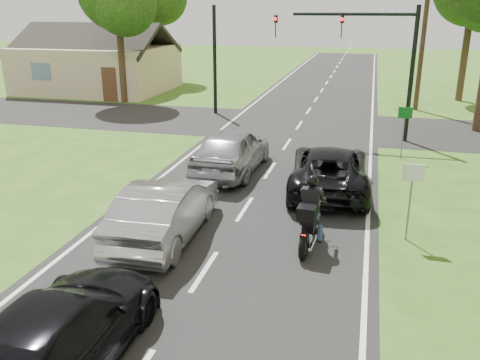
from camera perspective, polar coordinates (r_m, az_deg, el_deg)
name	(u,v)px	position (r m, az deg, el deg)	size (l,w,h in m)	color
ground	(204,272)	(12.21, -4.02, -10.22)	(140.00, 140.00, 0.00)	#285B19
road	(279,156)	(21.24, 4.41, 2.67)	(8.00, 100.00, 0.01)	black
cross_road	(299,125)	(26.98, 6.66, 6.12)	(60.00, 7.00, 0.01)	black
motorcycle_rider	(310,220)	(13.15, 7.88, -4.42)	(0.64, 2.27, 1.95)	black
dark_suv	(329,169)	(17.32, 10.01, 1.26)	(2.50, 5.42, 1.51)	black
silver_sedan	(165,210)	(13.68, -8.40, -3.32)	(1.68, 4.82, 1.59)	#AAA9AE
silver_suv	(232,150)	(18.93, -0.92, 3.42)	(2.03, 5.05, 1.72)	#989A9F
dark_car_behind	(58,334)	(9.38, -19.75, -16.00)	(2.05, 5.04, 1.46)	black
traffic_signal	(371,49)	(24.16, 14.46, 14.10)	(6.38, 0.44, 6.00)	black
signal_pole_far	(215,61)	(29.54, -2.85, 13.22)	(0.20, 0.20, 6.00)	black
utility_pole_far	(425,22)	(32.23, 20.06, 16.35)	(1.60, 0.28, 10.00)	#4A3321
sign_white	(412,184)	(13.84, 18.76, -0.39)	(0.55, 0.07, 2.12)	slate
sign_green	(405,120)	(21.57, 17.99, 6.41)	(0.55, 0.07, 2.12)	slate
house	(98,66)	(39.47, -15.66, 12.21)	(10.20, 8.00, 4.84)	tan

